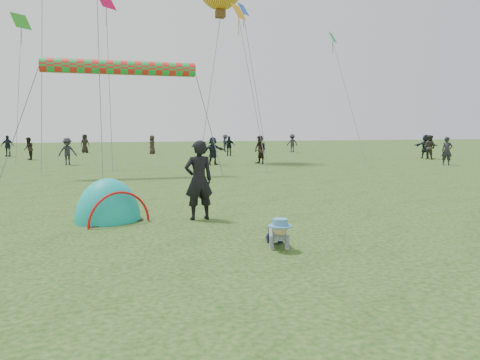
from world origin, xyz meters
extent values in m
plane|color=#11390A|center=(0.00, 0.00, 0.00)|extent=(140.00, 140.00, 0.00)
ellipsoid|color=teal|center=(-3.21, 3.19, 0.00)|extent=(1.99, 1.86, 2.06)
imported|color=black|center=(-1.08, 2.77, 0.96)|extent=(0.75, 0.53, 1.92)
imported|color=black|center=(6.12, 19.22, 0.88)|extent=(0.94, 1.04, 1.75)
imported|color=#192130|center=(-10.41, 32.08, 0.83)|extent=(1.02, 0.55, 1.66)
imported|color=#28262F|center=(-5.31, 21.68, 0.82)|extent=(1.16, 0.80, 1.64)
imported|color=#2D241D|center=(0.86, 32.51, 0.81)|extent=(0.69, 0.89, 1.61)
imported|color=#1F2635|center=(19.54, 20.88, 0.88)|extent=(1.61, 1.39, 1.76)
imported|color=#24242B|center=(16.55, 15.11, 0.85)|extent=(0.74, 0.64, 1.71)
imported|color=#302A23|center=(19.13, 19.92, 0.86)|extent=(0.91, 1.02, 1.73)
imported|color=black|center=(6.52, 28.10, 0.79)|extent=(0.97, 0.49, 1.58)
imported|color=#2A2A30|center=(13.79, 32.39, 0.84)|extent=(1.11, 0.67, 1.68)
imported|color=black|center=(-4.77, 36.08, 0.84)|extent=(0.96, 0.81, 1.68)
imported|color=black|center=(3.16, 19.44, 0.85)|extent=(1.64, 0.88, 1.69)
imported|color=black|center=(-8.22, 27.22, 0.79)|extent=(0.79, 0.90, 1.59)
imported|color=#2E2E37|center=(7.98, 34.92, 0.81)|extent=(1.06, 1.21, 1.63)
cylinder|color=red|center=(-2.39, 13.89, 4.93)|extent=(6.77, 0.64, 0.64)
plane|color=#C8043E|center=(-2.81, 21.58, 9.76)|extent=(1.23, 1.23, 1.00)
plane|color=green|center=(13.32, 23.82, 8.88)|extent=(0.95, 0.95, 0.78)
plane|color=blue|center=(6.04, 22.58, 10.09)|extent=(0.98, 0.98, 0.80)
plane|color=orange|center=(4.44, 18.24, 8.83)|extent=(1.08, 1.08, 0.89)
plane|color=#238E1B|center=(-8.54, 28.84, 9.76)|extent=(1.36, 1.36, 1.11)
camera|label=1|loc=(-3.30, -8.25, 2.21)|focal=35.00mm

